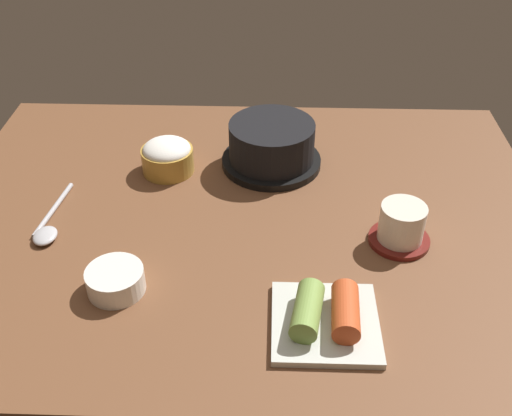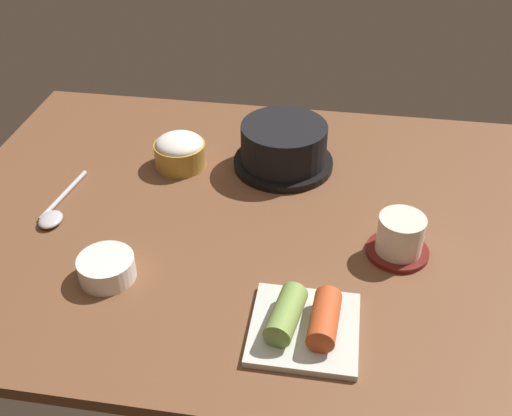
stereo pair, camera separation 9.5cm
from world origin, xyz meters
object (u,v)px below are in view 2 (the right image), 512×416
rice_bowl (180,151)px  spoon (55,212)px  tea_cup_with_saucer (400,237)px  kimchi_plate (305,322)px  side_bowl_near (107,267)px  stone_pot (284,146)px

rice_bowl → spoon: rice_bowl is taller
tea_cup_with_saucer → kimchi_plate: tea_cup_with_saucer is taller
rice_bowl → tea_cup_with_saucer: tea_cup_with_saucer is taller
tea_cup_with_saucer → rice_bowl: bearing=154.0°
spoon → side_bowl_near: bearing=-42.9°
kimchi_plate → spoon: kimchi_plate is taller
rice_bowl → kimchi_plate: 44.64cm
rice_bowl → spoon: 24.31cm
side_bowl_near → stone_pot: bearing=57.4°
stone_pot → kimchi_plate: 39.76cm
rice_bowl → kimchi_plate: size_ratio=0.66×
kimchi_plate → side_bowl_near: kimchi_plate is taller
kimchi_plate → tea_cup_with_saucer: bearing=54.9°
tea_cup_with_saucer → side_bowl_near: bearing=-164.0°
kimchi_plate → side_bowl_near: size_ratio=1.73×
kimchi_plate → spoon: size_ratio=0.84×
side_bowl_near → tea_cup_with_saucer: bearing=16.0°
kimchi_plate → side_bowl_near: 29.35cm
stone_pot → side_bowl_near: size_ratio=2.22×
rice_bowl → stone_pot: bearing=8.3°
stone_pot → tea_cup_with_saucer: size_ratio=1.92×
rice_bowl → tea_cup_with_saucer: (38.35, -18.70, 0.10)cm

